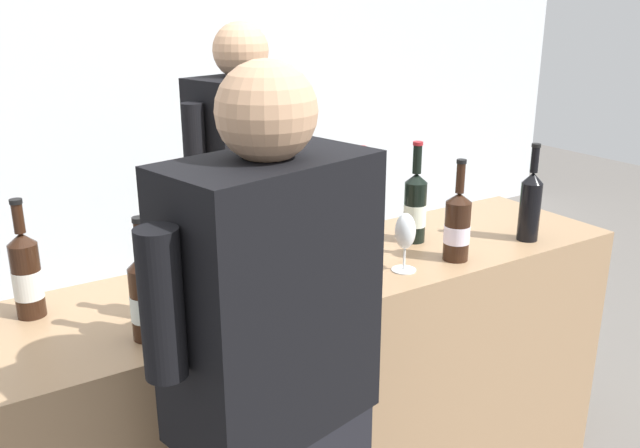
{
  "coord_description": "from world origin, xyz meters",
  "views": [
    {
      "loc": [
        -1.09,
        -1.67,
        1.79
      ],
      "look_at": [
        -0.02,
        0.0,
        1.13
      ],
      "focal_mm": 37.76,
      "sensor_mm": 36.0,
      "label": 1
    }
  ],
  "objects_px": {
    "wine_bottle_3": "(262,231)",
    "wine_bottle_10": "(359,246)",
    "wine_bottle_4": "(160,280)",
    "wine_bottle_2": "(146,296)",
    "wine_bottle_6": "(530,204)",
    "wine_bottle_1": "(415,207)",
    "wine_glass": "(405,234)",
    "potted_shrub": "(317,213)",
    "wine_bottle_7": "(457,226)",
    "wine_bottle_9": "(215,246)",
    "wine_bottle_0": "(360,209)",
    "wine_bottle_8": "(27,275)",
    "person_server": "(248,248)",
    "wine_bottle_5": "(303,231)"
  },
  "relations": [
    {
      "from": "wine_bottle_0",
      "to": "wine_bottle_2",
      "type": "bearing_deg",
      "value": -161.0
    },
    {
      "from": "wine_bottle_9",
      "to": "wine_bottle_8",
      "type": "bearing_deg",
      "value": 171.07
    },
    {
      "from": "wine_bottle_5",
      "to": "person_server",
      "type": "relative_size",
      "value": 0.18
    },
    {
      "from": "wine_bottle_0",
      "to": "wine_bottle_10",
      "type": "height_order",
      "value": "wine_bottle_0"
    },
    {
      "from": "wine_bottle_2",
      "to": "wine_bottle_8",
      "type": "xyz_separation_m",
      "value": [
        -0.23,
        0.29,
        0.0
      ]
    },
    {
      "from": "wine_bottle_2",
      "to": "wine_bottle_5",
      "type": "xyz_separation_m",
      "value": [
        0.59,
        0.21,
        0.0
      ]
    },
    {
      "from": "wine_bottle_5",
      "to": "wine_bottle_7",
      "type": "height_order",
      "value": "wine_bottle_7"
    },
    {
      "from": "wine_bottle_3",
      "to": "wine_bottle_8",
      "type": "distance_m",
      "value": 0.69
    },
    {
      "from": "wine_bottle_10",
      "to": "potted_shrub",
      "type": "xyz_separation_m",
      "value": [
        0.77,
        1.46,
        -0.41
      ]
    },
    {
      "from": "wine_bottle_5",
      "to": "wine_glass",
      "type": "relative_size",
      "value": 1.67
    },
    {
      "from": "wine_bottle_0",
      "to": "wine_bottle_1",
      "type": "relative_size",
      "value": 0.95
    },
    {
      "from": "wine_bottle_6",
      "to": "person_server",
      "type": "relative_size",
      "value": 0.2
    },
    {
      "from": "wine_bottle_4",
      "to": "wine_bottle_6",
      "type": "height_order",
      "value": "wine_bottle_6"
    },
    {
      "from": "wine_bottle_9",
      "to": "person_server",
      "type": "xyz_separation_m",
      "value": [
        0.38,
        0.56,
        -0.26
      ]
    },
    {
      "from": "wine_bottle_6",
      "to": "wine_glass",
      "type": "distance_m",
      "value": 0.56
    },
    {
      "from": "wine_bottle_2",
      "to": "wine_bottle_6",
      "type": "xyz_separation_m",
      "value": [
        1.38,
        -0.01,
        0.02
      ]
    },
    {
      "from": "wine_bottle_5",
      "to": "wine_bottle_10",
      "type": "relative_size",
      "value": 0.97
    },
    {
      "from": "wine_bottle_2",
      "to": "wine_bottle_4",
      "type": "bearing_deg",
      "value": 52.56
    },
    {
      "from": "wine_bottle_8",
      "to": "potted_shrub",
      "type": "relative_size",
      "value": 0.31
    },
    {
      "from": "wine_bottle_3",
      "to": "wine_glass",
      "type": "distance_m",
      "value": 0.45
    },
    {
      "from": "wine_bottle_2",
      "to": "potted_shrub",
      "type": "relative_size",
      "value": 0.3
    },
    {
      "from": "wine_bottle_10",
      "to": "potted_shrub",
      "type": "distance_m",
      "value": 1.7
    },
    {
      "from": "wine_bottle_1",
      "to": "wine_bottle_5",
      "type": "xyz_separation_m",
      "value": [
        -0.45,
        0.02,
        -0.01
      ]
    },
    {
      "from": "wine_bottle_3",
      "to": "wine_bottle_1",
      "type": "bearing_deg",
      "value": -6.1
    },
    {
      "from": "wine_bottle_6",
      "to": "potted_shrub",
      "type": "bearing_deg",
      "value": 88.89
    },
    {
      "from": "wine_bottle_0",
      "to": "wine_glass",
      "type": "relative_size",
      "value": 1.8
    },
    {
      "from": "wine_bottle_6",
      "to": "wine_bottle_9",
      "type": "height_order",
      "value": "wine_bottle_6"
    },
    {
      "from": "wine_bottle_0",
      "to": "wine_bottle_1",
      "type": "distance_m",
      "value": 0.19
    },
    {
      "from": "wine_bottle_7",
      "to": "wine_bottle_10",
      "type": "relative_size",
      "value": 1.03
    },
    {
      "from": "wine_bottle_8",
      "to": "wine_bottle_9",
      "type": "relative_size",
      "value": 0.97
    },
    {
      "from": "wine_bottle_10",
      "to": "wine_glass",
      "type": "xyz_separation_m",
      "value": [
        0.19,
        0.01,
        -0.0
      ]
    },
    {
      "from": "wine_bottle_1",
      "to": "wine_bottle_5",
      "type": "bearing_deg",
      "value": 177.79
    },
    {
      "from": "wine_bottle_1",
      "to": "wine_glass",
      "type": "relative_size",
      "value": 1.88
    },
    {
      "from": "wine_bottle_3",
      "to": "wine_bottle_4",
      "type": "height_order",
      "value": "wine_bottle_3"
    },
    {
      "from": "wine_bottle_9",
      "to": "potted_shrub",
      "type": "bearing_deg",
      "value": 47.4
    },
    {
      "from": "wine_bottle_3",
      "to": "wine_bottle_6",
      "type": "relative_size",
      "value": 0.99
    },
    {
      "from": "wine_bottle_1",
      "to": "wine_bottle_4",
      "type": "distance_m",
      "value": 0.97
    },
    {
      "from": "wine_bottle_8",
      "to": "person_server",
      "type": "bearing_deg",
      "value": 28.25
    },
    {
      "from": "wine_bottle_4",
      "to": "wine_bottle_8",
      "type": "relative_size",
      "value": 0.91
    },
    {
      "from": "wine_bottle_4",
      "to": "wine_bottle_3",
      "type": "bearing_deg",
      "value": 22.94
    },
    {
      "from": "wine_bottle_10",
      "to": "potted_shrub",
      "type": "height_order",
      "value": "wine_bottle_10"
    },
    {
      "from": "wine_bottle_7",
      "to": "wine_bottle_0",
      "type": "bearing_deg",
      "value": 116.62
    },
    {
      "from": "wine_bottle_1",
      "to": "wine_bottle_7",
      "type": "height_order",
      "value": "wine_bottle_1"
    },
    {
      "from": "wine_bottle_3",
      "to": "wine_bottle_10",
      "type": "bearing_deg",
      "value": -56.9
    },
    {
      "from": "wine_bottle_1",
      "to": "wine_bottle_4",
      "type": "xyz_separation_m",
      "value": [
        -0.96,
        -0.11,
        -0.02
      ]
    },
    {
      "from": "wine_bottle_9",
      "to": "wine_glass",
      "type": "height_order",
      "value": "wine_bottle_9"
    },
    {
      "from": "wine_bottle_0",
      "to": "wine_bottle_8",
      "type": "height_order",
      "value": "wine_bottle_0"
    },
    {
      "from": "potted_shrub",
      "to": "wine_bottle_8",
      "type": "bearing_deg",
      "value": -144.95
    },
    {
      "from": "wine_bottle_9",
      "to": "wine_bottle_4",
      "type": "bearing_deg",
      "value": -150.15
    },
    {
      "from": "wine_bottle_6",
      "to": "wine_bottle_9",
      "type": "bearing_deg",
      "value": 168.52
    }
  ]
}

